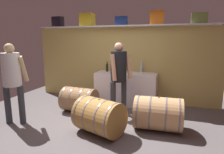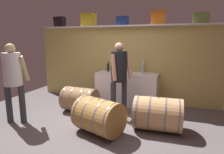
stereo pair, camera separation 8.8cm
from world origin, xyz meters
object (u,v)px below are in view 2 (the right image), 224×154
wine_bottle_clear (143,67)px  winemaker_pouring (13,75)px  wine_barrel_flank (99,116)px  toolcase_yellow (89,20)px  toolcase_black (60,22)px  work_cabinet (127,89)px  wine_bottle_dark (108,67)px  toolcase_orange (158,18)px  toolcase_olive (201,18)px  wine_glass (123,69)px  wine_barrel_far (158,114)px  wine_barrel_near (80,100)px  toolcase_navy (122,21)px  wine_bottle_amber (113,68)px  visitor_tasting (119,72)px

wine_bottle_clear → winemaker_pouring: bearing=-136.1°
wine_barrel_flank → toolcase_yellow: bearing=138.7°
toolcase_black → wine_barrel_flank: size_ratio=0.31×
work_cabinet → winemaker_pouring: 2.81m
winemaker_pouring → wine_bottle_dark: bearing=42.5°
toolcase_orange → toolcase_olive: size_ratio=0.95×
wine_glass → wine_barrel_far: bearing=-51.0°
wine_barrel_near → wine_barrel_far: size_ratio=0.90×
wine_barrel_far → toolcase_olive: bearing=61.3°
work_cabinet → wine_barrel_near: size_ratio=1.93×
toolcase_yellow → toolcase_black: bearing=-177.4°
toolcase_yellow → wine_barrel_near: 2.33m
toolcase_orange → toolcase_black: bearing=176.0°
toolcase_navy → wine_bottle_dark: toolcase_navy is taller
work_cabinet → wine_bottle_clear: size_ratio=4.98×
toolcase_orange → wine_glass: (-0.88, -0.14, -1.35)m
wine_barrel_far → wine_glass: bearing=126.1°
toolcase_black → wine_bottle_amber: 2.29m
toolcase_navy → winemaker_pouring: bearing=-124.2°
wine_bottle_dark → wine_bottle_clear: (0.95, 0.14, 0.03)m
wine_bottle_amber → wine_barrel_near: bearing=-130.4°
toolcase_navy → toolcase_black: bearing=-176.3°
work_cabinet → wine_barrel_flank: 1.83m
toolcase_olive → wine_barrel_near: 3.51m
work_cabinet → winemaker_pouring: size_ratio=0.98×
toolcase_olive → work_cabinet: (-1.73, -0.22, -1.83)m
winemaker_pouring → visitor_tasting: bearing=15.2°
work_cabinet → toolcase_navy: bearing=134.2°
toolcase_yellow → work_cabinet: toolcase_yellow is taller
winemaker_pouring → wine_glass: bearing=34.7°
wine_bottle_clear → wine_barrel_far: (0.62, -1.55, -0.69)m
wine_glass → wine_barrel_flank: (0.09, -1.90, -0.63)m
wine_bottle_clear → winemaker_pouring: (-2.29, -2.20, 0.02)m
toolcase_olive → wine_bottle_clear: bearing=-179.7°
wine_glass → toolcase_yellow: bearing=172.5°
wine_bottle_dark → wine_glass: wine_bottle_dark is taller
wine_barrel_near → wine_barrel_flank: (0.90, -0.89, 0.03)m
winemaker_pouring → visitor_tasting: 2.25m
wine_bottle_dark → wine_bottle_amber: bearing=-52.2°
toolcase_navy → visitor_tasting: size_ratio=0.19×
wine_bottle_clear → wine_barrel_flank: (-0.42, -2.05, -0.69)m
work_cabinet → winemaker_pouring: bearing=-134.1°
wine_bottle_amber → wine_barrel_far: bearing=-39.8°
toolcase_yellow → toolcase_navy: toolcase_yellow is taller
toolcase_black → wine_barrel_near: (1.25, -1.15, -1.98)m
wine_bottle_dark → visitor_tasting: bearing=-56.6°
toolcase_navy → wine_bottle_clear: (0.58, 0.01, -1.23)m
wine_bottle_clear → wine_barrel_flank: size_ratio=0.32×
toolcase_black → toolcase_orange: 2.94m
toolcase_yellow → wine_bottle_amber: toolcase_yellow is taller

